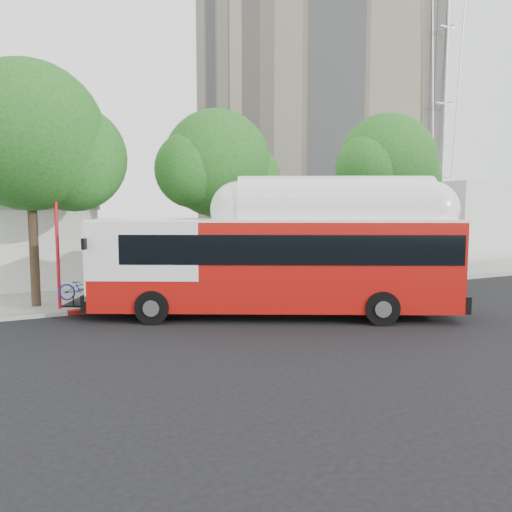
{
  "coord_description": "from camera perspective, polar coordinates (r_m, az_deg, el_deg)",
  "views": [
    {
      "loc": [
        -9.74,
        -16.05,
        4.14
      ],
      "look_at": [
        -0.42,
        3.0,
        2.0
      ],
      "focal_mm": 35.0,
      "sensor_mm": 36.0,
      "label": 1
    }
  ],
  "objects": [
    {
      "name": "street_tree_right",
      "position": [
        29.19,
        15.31,
        9.7
      ],
      "size": [
        6.21,
        5.4,
        9.18
      ],
      "color": "#2D2116",
      "rests_on": "ground"
    },
    {
      "name": "red_curb_segment",
      "position": [
        21.44,
        -7.31,
        -5.21
      ],
      "size": [
        10.0,
        0.32,
        0.16
      ],
      "primitive_type": "cube",
      "color": "maroon",
      "rests_on": "ground"
    },
    {
      "name": "transit_bus",
      "position": [
        18.56,
        2.38,
        -0.99
      ],
      "size": [
        13.75,
        8.64,
        4.2
      ],
      "rotation": [
        0.0,
        0.0,
        -0.47
      ],
      "color": "#A3100B",
      "rests_on": "ground"
    },
    {
      "name": "signal_pole",
      "position": [
        20.67,
        -21.73,
        0.56
      ],
      "size": [
        0.13,
        0.45,
        4.71
      ],
      "color": "red",
      "rests_on": "ground"
    },
    {
      "name": "curb_strip",
      "position": [
        22.57,
        -0.05,
        -4.63
      ],
      "size": [
        60.0,
        0.3,
        0.15
      ],
      "primitive_type": "cube",
      "color": "gray",
      "rests_on": "ground"
    },
    {
      "name": "apartment_tower",
      "position": [
        53.77,
        6.32,
        20.22
      ],
      "size": [
        18.0,
        18.0,
        37.0
      ],
      "color": "tan",
      "rests_on": "ground"
    },
    {
      "name": "comms_tower",
      "position": [
        51.85,
        21.07,
        23.19
      ],
      "size": [
        2.8,
        2.8,
        40.0
      ],
      "primitive_type": null,
      "color": "silver",
      "rests_on": "ground"
    },
    {
      "name": "horizon_block",
      "position": [
        51.06,
        25.1,
        3.92
      ],
      "size": [
        20.0,
        12.0,
        6.0
      ],
      "primitive_type": "cube",
      "color": "silver",
      "rests_on": "ground"
    },
    {
      "name": "sidewalk",
      "position": [
        24.89,
        -2.69,
        -3.66
      ],
      "size": [
        60.0,
        5.0,
        0.15
      ],
      "primitive_type": "cube",
      "color": "gray",
      "rests_on": "ground"
    },
    {
      "name": "street_tree_left",
      "position": [
        21.78,
        -23.23,
        11.79
      ],
      "size": [
        6.67,
        5.8,
        9.74
      ],
      "color": "#2D2116",
      "rests_on": "ground"
    },
    {
      "name": "ground",
      "position": [
        19.22,
        5.09,
        -6.71
      ],
      "size": [
        120.0,
        120.0,
        0.0
      ],
      "primitive_type": "plane",
      "color": "black",
      "rests_on": "ground"
    },
    {
      "name": "street_tree_mid",
      "position": [
        23.99,
        -3.65,
        9.96
      ],
      "size": [
        5.75,
        5.0,
        8.62
      ],
      "color": "#2D2116",
      "rests_on": "ground"
    }
  ]
}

